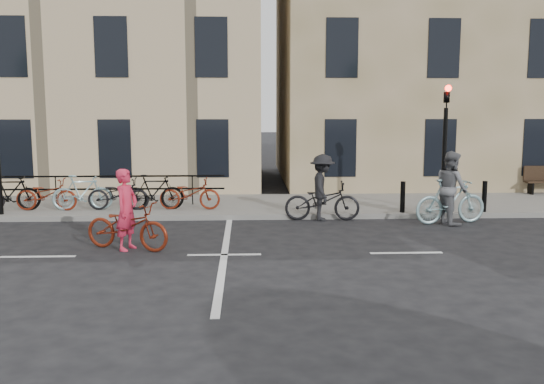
{
  "coord_description": "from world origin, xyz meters",
  "views": [
    {
      "loc": [
        0.5,
        -12.86,
        3.23
      ],
      "look_at": [
        1.12,
        1.93,
        1.1
      ],
      "focal_mm": 40.0,
      "sensor_mm": 36.0,
      "label": 1
    }
  ],
  "objects_px": {
    "traffic_light": "(445,132)",
    "cyclist_dark": "(322,194)",
    "cyclist_grey": "(451,195)",
    "cyclist_pink": "(127,222)"
  },
  "relations": [
    {
      "from": "traffic_light",
      "to": "cyclist_pink",
      "type": "relative_size",
      "value": 1.79
    },
    {
      "from": "cyclist_pink",
      "to": "cyclist_grey",
      "type": "xyz_separation_m",
      "value": [
        8.26,
        2.66,
        0.17
      ]
    },
    {
      "from": "traffic_light",
      "to": "cyclist_pink",
      "type": "distance_m",
      "value": 9.37
    },
    {
      "from": "cyclist_grey",
      "to": "traffic_light",
      "type": "bearing_deg",
      "value": -18.22
    },
    {
      "from": "traffic_light",
      "to": "cyclist_dark",
      "type": "bearing_deg",
      "value": -172.99
    },
    {
      "from": "cyclist_grey",
      "to": "cyclist_dark",
      "type": "bearing_deg",
      "value": 68.01
    },
    {
      "from": "traffic_light",
      "to": "cyclist_pink",
      "type": "xyz_separation_m",
      "value": [
        -8.39,
        -3.75,
        -1.82
      ]
    },
    {
      "from": "cyclist_dark",
      "to": "cyclist_pink",
      "type": "bearing_deg",
      "value": 127.91
    },
    {
      "from": "cyclist_grey",
      "to": "cyclist_dark",
      "type": "relative_size",
      "value": 1.0
    },
    {
      "from": "traffic_light",
      "to": "cyclist_dark",
      "type": "height_order",
      "value": "traffic_light"
    }
  ]
}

